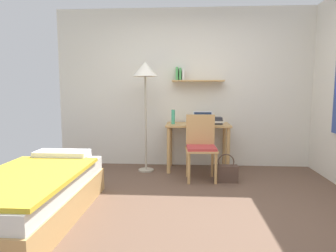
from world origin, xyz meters
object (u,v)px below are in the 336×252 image
book_stack (218,121)px  bed (33,195)px  standing_lamp (145,76)px  handbag (226,173)px  laptop (203,121)px  desk (198,133)px  desk_chair (201,144)px  water_bottle (173,117)px

book_stack → bed: bearing=-136.2°
bed → book_stack: 2.82m
standing_lamp → handbag: bearing=-23.0°
standing_lamp → laptop: bearing=8.8°
desk → handbag: 0.87m
standing_lamp → desk_chair: bearing=-24.1°
book_stack → handbag: size_ratio=0.64×
water_bottle → handbag: size_ratio=0.57×
water_bottle → book_stack: (0.69, 0.02, -0.06)m
desk → book_stack: (0.30, -0.04, 0.20)m
handbag → desk_chair: bearing=159.5°
desk → book_stack: size_ratio=3.92×
bed → desk: 2.61m
desk_chair → book_stack: bearing=59.2°
bed → handbag: 2.45m
laptop → book_stack: laptop is taller
desk_chair → standing_lamp: (-0.84, 0.38, 0.99)m
laptop → bed: bearing=-132.0°
desk → laptop: size_ratio=3.18×
bed → desk_chair: size_ratio=2.04×
desk → standing_lamp: bearing=-171.5°
desk → handbag: bearing=-59.3°
laptop → standing_lamp: bearing=-171.2°
water_bottle → standing_lamp: bearing=-171.2°
laptop → handbag: laptop is taller
bed → water_bottle: water_bottle is taller
laptop → book_stack: (0.23, -0.05, 0.00)m
desk → standing_lamp: (-0.82, -0.12, 0.89)m
standing_lamp → desk: bearing=8.5°
bed → water_bottle: size_ratio=8.30×
desk_chair → handbag: bearing=-20.5°
bed → laptop: size_ratio=5.99×
laptop → handbag: bearing=-65.5°
desk_chair → water_bottle: water_bottle is taller
bed → standing_lamp: standing_lamp is taller
bed → desk_chair: (1.72, 1.45, 0.26)m
book_stack → laptop: bearing=166.4°
desk_chair → book_stack: 0.61m
desk → bed: bearing=-130.9°
book_stack → handbag: (0.07, -0.59, -0.67)m
desk → desk_chair: (0.03, -0.50, -0.09)m
desk → standing_lamp: 1.21m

